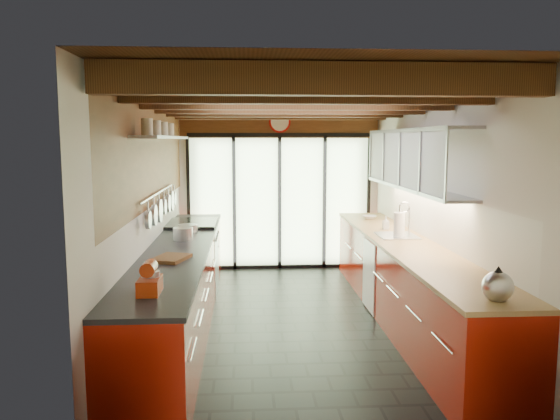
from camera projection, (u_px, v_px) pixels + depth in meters
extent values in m
plane|color=black|center=(294.00, 323.00, 6.21)|extent=(5.50, 5.50, 0.00)
plane|color=silver|center=(279.00, 188.00, 8.77)|extent=(3.20, 0.00, 3.20)
plane|color=silver|center=(335.00, 268.00, 3.32)|extent=(3.20, 0.00, 3.20)
plane|color=silver|center=(149.00, 211.00, 5.94)|extent=(0.00, 5.50, 5.50)
plane|color=silver|center=(436.00, 209.00, 6.14)|extent=(0.00, 5.50, 5.50)
plane|color=#472814|center=(295.00, 91.00, 5.88)|extent=(5.50, 5.50, 0.00)
cube|color=#593316|center=(325.00, 79.00, 3.67)|extent=(3.14, 0.14, 0.22)
cube|color=#593316|center=(310.00, 91.00, 4.56)|extent=(3.14, 0.14, 0.22)
cube|color=#593316|center=(299.00, 99.00, 5.45)|extent=(3.14, 0.14, 0.22)
cube|color=#593316|center=(292.00, 105.00, 6.34)|extent=(3.14, 0.14, 0.22)
cube|color=#593316|center=(286.00, 109.00, 7.23)|extent=(3.14, 0.14, 0.22)
cube|color=#593316|center=(281.00, 112.00, 8.12)|extent=(3.14, 0.14, 0.22)
cube|color=brown|center=(280.00, 122.00, 8.59)|extent=(3.14, 0.06, 0.50)
plane|color=brown|center=(153.00, 149.00, 6.06)|extent=(0.00, 4.90, 4.90)
plane|color=#C6EAAD|center=(279.00, 202.00, 8.78)|extent=(2.90, 0.00, 2.90)
cube|color=black|center=(189.00, 203.00, 8.68)|extent=(0.05, 0.04, 2.15)
cube|color=black|center=(368.00, 202.00, 8.86)|extent=(0.05, 0.04, 2.15)
cube|color=black|center=(280.00, 202.00, 8.74)|extent=(0.06, 0.05, 2.15)
cube|color=black|center=(280.00, 135.00, 8.60)|extent=(2.90, 0.05, 0.06)
cylinder|color=#AC110D|center=(280.00, 122.00, 8.55)|extent=(0.34, 0.04, 0.34)
cylinder|color=beige|center=(280.00, 122.00, 8.53)|extent=(0.28, 0.02, 0.28)
cube|color=#A71909|center=(181.00, 287.00, 6.08)|extent=(0.65, 5.00, 0.88)
cube|color=black|center=(180.00, 247.00, 6.02)|extent=(0.68, 5.00, 0.04)
cube|color=silver|center=(193.00, 259.00, 7.51)|extent=(0.66, 0.90, 0.90)
cube|color=black|center=(192.00, 224.00, 7.45)|extent=(0.65, 0.90, 0.06)
cube|color=#A71909|center=(405.00, 284.00, 6.23)|extent=(0.65, 5.00, 0.88)
cube|color=tan|center=(407.00, 244.00, 6.18)|extent=(0.68, 5.00, 0.04)
cube|color=white|center=(369.00, 275.00, 6.61)|extent=(0.02, 0.60, 0.84)
cube|color=silver|center=(397.00, 236.00, 6.57)|extent=(0.45, 0.52, 0.02)
cylinder|color=silver|center=(409.00, 221.00, 6.55)|extent=(0.02, 0.02, 0.34)
torus|color=silver|center=(405.00, 207.00, 6.53)|extent=(0.14, 0.02, 0.14)
plane|color=silver|center=(400.00, 159.00, 6.35)|extent=(0.00, 3.00, 3.00)
cube|color=#9EA0A5|center=(414.00, 188.00, 6.40)|extent=(0.34, 3.00, 0.03)
cube|color=#9EA0A5|center=(415.00, 130.00, 6.32)|extent=(0.34, 3.00, 0.03)
cylinder|color=silver|center=(158.00, 193.00, 6.22)|extent=(0.02, 2.20, 0.02)
cube|color=silver|center=(163.00, 137.00, 6.05)|extent=(0.28, 2.60, 0.03)
cylinder|color=silver|center=(148.00, 220.00, 5.36)|extent=(0.04, 0.18, 0.18)
cylinder|color=silver|center=(154.00, 215.00, 5.70)|extent=(0.04, 0.22, 0.22)
cylinder|color=silver|center=(159.00, 211.00, 6.05)|extent=(0.04, 0.26, 0.26)
cylinder|color=silver|center=(164.00, 207.00, 6.40)|extent=(0.04, 0.18, 0.18)
cylinder|color=silver|center=(168.00, 204.00, 6.74)|extent=(0.04, 0.22, 0.22)
cylinder|color=silver|center=(171.00, 201.00, 7.04)|extent=(0.04, 0.26, 0.26)
cylinder|color=silver|center=(174.00, 199.00, 7.29)|extent=(0.04, 0.18, 0.18)
cube|color=red|center=(150.00, 286.00, 4.12)|extent=(0.16, 0.28, 0.12)
cylinder|color=red|center=(149.00, 268.00, 4.08)|extent=(0.11, 0.18, 0.11)
cylinder|color=silver|center=(151.00, 279.00, 4.16)|extent=(0.14, 0.14, 0.12)
cylinder|color=silver|center=(183.00, 234.00, 6.31)|extent=(0.30, 0.30, 0.14)
cylinder|color=silver|center=(188.00, 228.00, 6.87)|extent=(0.32, 0.32, 0.09)
cube|color=brown|center=(171.00, 258.00, 5.26)|extent=(0.39, 0.47, 0.03)
sphere|color=silver|center=(498.00, 285.00, 3.93)|extent=(0.30, 0.30, 0.22)
cone|color=black|center=(499.00, 269.00, 3.92)|extent=(0.11, 0.11, 0.06)
cylinder|color=silver|center=(490.00, 280.00, 4.05)|extent=(0.06, 0.09, 0.05)
cylinder|color=white|center=(399.00, 225.00, 6.45)|extent=(0.15, 0.15, 0.30)
cylinder|color=silver|center=(400.00, 210.00, 6.42)|extent=(0.03, 0.03, 0.05)
imported|color=silver|center=(386.00, 223.00, 7.06)|extent=(0.08, 0.08, 0.17)
imported|color=silver|center=(370.00, 217.00, 7.99)|extent=(0.22, 0.22, 0.05)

